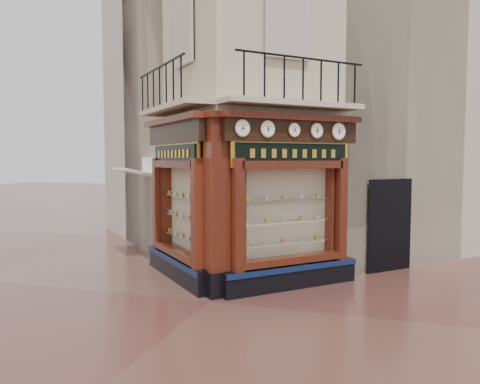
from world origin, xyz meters
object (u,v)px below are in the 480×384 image
at_px(clock_e, 338,132).
at_px(signboard_left, 175,154).
at_px(clock_b, 267,129).
at_px(clock_d, 317,131).
at_px(corner_pilaster, 217,207).
at_px(signboard_right, 293,154).
at_px(clock_a, 242,128).
at_px(clock_c, 294,130).
at_px(awning, 138,258).

height_order(clock_e, signboard_left, clock_e).
height_order(clock_b, clock_d, clock_b).
height_order(clock_b, clock_e, clock_e).
bearing_deg(clock_d, clock_e, -0.00).
xyz_separation_m(corner_pilaster, clock_e, (2.39, 1.78, 1.67)).
distance_m(clock_e, signboard_left, 3.96).
relative_size(signboard_left, signboard_right, 0.95).
relative_size(clock_a, clock_c, 1.15).
height_order(corner_pilaster, clock_a, corner_pilaster).
distance_m(clock_a, awning, 6.25).
xyz_separation_m(clock_c, clock_d, (0.44, 0.44, -0.00)).
distance_m(clock_c, signboard_left, 3.01).
distance_m(clock_e, awning, 7.08).
height_order(clock_d, awning, clock_d).
bearing_deg(signboard_left, awning, 3.71).
relative_size(clock_a, clock_d, 1.04).
relative_size(clock_b, clock_e, 0.91).
distance_m(clock_a, signboard_left, 2.35).
xyz_separation_m(clock_d, signboard_left, (-3.40, -0.32, -0.52)).
relative_size(clock_d, signboard_left, 0.16).
xyz_separation_m(clock_b, clock_c, (0.49, 0.49, 0.00)).
relative_size(corner_pilaster, signboard_left, 1.84).
bearing_deg(clock_b, signboard_right, 8.50).
distance_m(clock_d, awning, 6.79).
bearing_deg(clock_d, awning, 119.35).
height_order(corner_pilaster, awning, corner_pilaster).
distance_m(corner_pilaster, clock_b, 2.00).
relative_size(clock_a, clock_b, 0.99).
bearing_deg(signboard_right, corner_pilaster, 169.75).
height_order(clock_c, clock_e, clock_e).
bearing_deg(awning, corner_pilaster, -173.77).
distance_m(corner_pilaster, signboard_right, 2.12).
bearing_deg(awning, signboard_right, -155.33).
xyz_separation_m(corner_pilaster, clock_a, (0.58, -0.02, 1.67)).
bearing_deg(awning, clock_c, -156.31).
height_order(clock_c, awning, clock_c).
xyz_separation_m(clock_b, clock_d, (0.92, 0.92, -0.00)).
bearing_deg(signboard_left, clock_e, -123.68).
xyz_separation_m(clock_a, awning, (-4.17, 2.91, -3.62)).
xyz_separation_m(clock_b, signboard_left, (-2.48, 0.60, -0.52)).
distance_m(clock_a, clock_c, 1.30).
bearing_deg(clock_c, clock_b, -180.00).
bearing_deg(signboard_right, clock_e, -5.26).
bearing_deg(clock_b, awning, 106.78).
distance_m(corner_pilaster, clock_c, 2.42).
distance_m(clock_c, signboard_right, 0.53).
height_order(clock_a, clock_b, clock_b).
bearing_deg(clock_e, clock_a, -180.00).
height_order(clock_d, signboard_right, clock_d).
distance_m(clock_a, clock_e, 2.56).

